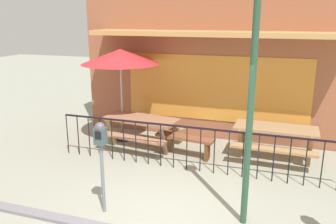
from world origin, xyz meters
name	(u,v)px	position (x,y,z in m)	size (l,w,h in m)	color
ground	(161,222)	(0.00, 0.00, 0.00)	(40.00, 40.00, 0.00)	gray
pub_storefront	(218,49)	(0.00, 4.40, 2.35)	(7.30, 1.37, 4.72)	brown
patio_fence_front	(194,141)	(0.00, 2.03, 0.66)	(6.16, 0.04, 0.97)	black
picnic_table_left	(142,124)	(-1.54, 2.90, 0.61)	(1.96, 1.58, 0.79)	#996B4D
picnic_table_right	(275,134)	(1.59, 3.18, 0.61)	(1.84, 1.42, 0.79)	#A07955
patio_umbrella	(120,57)	(-2.23, 3.26, 2.18)	(1.95, 1.95, 2.38)	black
patio_bench	(185,141)	(-0.39, 2.75, 0.35)	(1.43, 0.51, 0.48)	brown
parking_meter_near	(101,144)	(-1.01, 0.00, 1.21)	(0.18, 0.17, 1.56)	slate
street_lamp	(254,59)	(1.23, 0.41, 2.58)	(0.28, 0.28, 3.95)	#2A4E37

